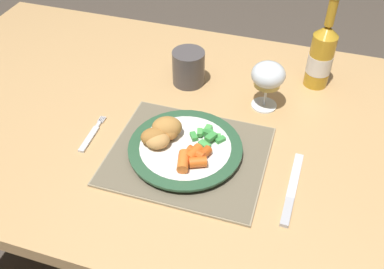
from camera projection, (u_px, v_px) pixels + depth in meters
name	position (u px, v px, depth m)	size (l,w,h in m)	color
dining_table	(197.00, 146.00, 1.09)	(1.58, 0.86, 0.74)	tan
placemat	(188.00, 155.00, 0.95)	(0.34, 0.29, 0.01)	gray
dinner_plate	(185.00, 149.00, 0.94)	(0.25, 0.25, 0.02)	white
breaded_croquettes	(162.00, 132.00, 0.94)	(0.10, 0.11, 0.05)	#A87033
green_beans_pile	(208.00, 136.00, 0.95)	(0.08, 0.08, 0.02)	#4CA84C
glazed_carrots	(194.00, 157.00, 0.90)	(0.07, 0.08, 0.02)	orange
fork	(91.00, 136.00, 0.99)	(0.02, 0.13, 0.01)	silver
table_knife	(291.00, 194.00, 0.87)	(0.02, 0.20, 0.01)	silver
wine_glass	(268.00, 77.00, 1.02)	(0.08, 0.08, 0.13)	silver
bottle	(321.00, 56.00, 1.09)	(0.06, 0.06, 0.25)	gold
drinking_cup	(189.00, 67.00, 1.12)	(0.09, 0.09, 0.09)	#4C4747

